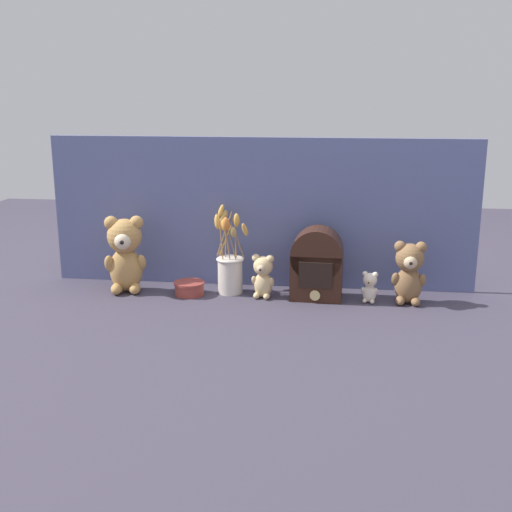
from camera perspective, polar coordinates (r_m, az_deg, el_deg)
The scene contains 9 objects.
ground_plane at distance 2.37m, azimuth -0.06°, elevation -3.75°, with size 4.00×4.00×0.00m, color #3D3847.
backdrop_wall at distance 2.46m, azimuth 0.41°, elevation 3.84°, with size 1.63×0.02×0.57m.
teddy_bear_large at distance 2.46m, azimuth -11.55°, elevation 0.29°, with size 0.16×0.15×0.29m.
teddy_bear_medium at distance 2.35m, azimuth 13.45°, elevation -1.33°, with size 0.12×0.12×0.23m.
teddy_bear_small at distance 2.35m, azimuth 0.62°, elevation -1.73°, with size 0.09×0.08×0.16m.
teddy_bear_tiny at distance 2.34m, azimuth 10.06°, elevation -2.68°, with size 0.06×0.06×0.11m.
flower_vase at distance 2.41m, azimuth -2.35°, elevation -0.89°, with size 0.14×0.15×0.33m.
vintage_radio at distance 2.35m, azimuth 5.44°, elevation -0.72°, with size 0.19×0.14×0.26m.
decorative_tin_tall at distance 2.42m, azimuth -5.94°, elevation -2.86°, with size 0.11×0.11×0.05m.
Camera 1 is at (0.27, -2.24, 0.75)m, focal length 45.00 mm.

